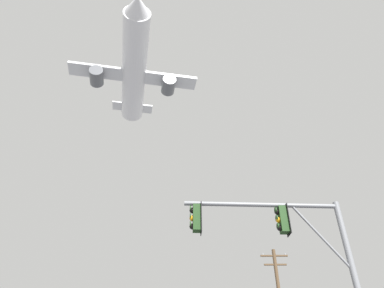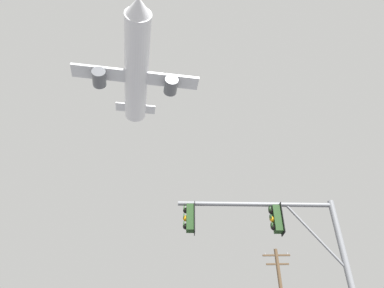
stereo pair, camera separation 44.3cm
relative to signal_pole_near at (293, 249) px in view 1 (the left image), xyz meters
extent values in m
cylinder|color=slate|center=(-0.85, -0.05, 1.52)|extent=(5.26, 0.47, 0.15)
cylinder|color=slate|center=(0.99, 0.06, 0.45)|extent=(1.64, 0.18, 2.19)
cube|color=#193814|center=(-3.05, -0.19, 0.99)|extent=(0.28, 0.34, 0.90)
cylinder|color=#193814|center=(-3.05, -0.19, 1.50)|extent=(0.05, 0.05, 0.12)
cube|color=black|center=(-2.91, -0.18, 0.99)|extent=(0.05, 0.46, 1.04)
sphere|color=black|center=(-3.20, -0.19, 1.26)|extent=(0.20, 0.20, 0.20)
cylinder|color=#193814|center=(-3.26, -0.20, 1.32)|extent=(0.05, 0.21, 0.21)
sphere|color=orange|center=(-3.20, -0.19, 0.98)|extent=(0.20, 0.20, 0.20)
cylinder|color=#193814|center=(-3.26, -0.20, 1.04)|extent=(0.05, 0.21, 0.21)
sphere|color=black|center=(-3.20, -0.19, 0.70)|extent=(0.20, 0.20, 0.20)
cylinder|color=#193814|center=(-3.26, -0.20, 0.76)|extent=(0.05, 0.21, 0.21)
cube|color=#193814|center=(-0.17, -0.01, 0.99)|extent=(0.28, 0.34, 0.90)
cylinder|color=#193814|center=(-0.17, -0.01, 1.50)|extent=(0.05, 0.05, 0.12)
cube|color=black|center=(-0.03, 0.00, 0.99)|extent=(0.05, 0.46, 1.04)
sphere|color=black|center=(-0.31, -0.02, 1.26)|extent=(0.20, 0.20, 0.20)
cylinder|color=#193814|center=(-0.38, -0.02, 1.32)|extent=(0.05, 0.21, 0.21)
sphere|color=orange|center=(-0.31, -0.02, 0.98)|extent=(0.20, 0.20, 0.20)
cylinder|color=#193814|center=(-0.38, -0.02, 1.04)|extent=(0.05, 0.21, 0.21)
sphere|color=black|center=(-0.31, -0.02, 0.70)|extent=(0.20, 0.20, 0.20)
cylinder|color=#193814|center=(-0.38, -0.02, 0.76)|extent=(0.05, 0.21, 0.21)
cube|color=brown|center=(3.24, 17.31, 4.99)|extent=(2.20, 0.12, 0.12)
cube|color=brown|center=(3.24, 17.31, 4.29)|extent=(1.80, 0.12, 0.12)
cylinder|color=gray|center=(2.34, 17.31, 5.11)|extent=(0.10, 0.10, 0.18)
cylinder|color=gray|center=(4.14, 17.31, 5.11)|extent=(0.10, 0.10, 0.18)
cylinder|color=white|center=(-12.11, 24.96, 34.68)|extent=(7.14, 20.19, 3.53)
cone|color=white|center=(-10.08, 14.11, 34.68)|extent=(3.75, 3.01, 3.36)
cone|color=white|center=(-14.13, 35.70, 34.68)|extent=(3.36, 2.72, 3.00)
cube|color=silver|center=(-12.22, 25.50, 34.15)|extent=(18.90, 5.85, 0.40)
cylinder|color=#595B60|center=(-7.05, 26.47, 33.09)|extent=(2.44, 2.97, 1.99)
cylinder|color=#595B60|center=(-17.38, 24.53, 33.09)|extent=(2.44, 2.97, 1.99)
cube|color=#0C5933|center=(-13.70, 33.43, 36.66)|extent=(0.83, 3.09, 4.20)
cube|color=silver|center=(-13.74, 33.64, 35.01)|extent=(6.88, 3.18, 0.22)
camera|label=1|loc=(-3.08, -10.99, -3.49)|focal=32.39mm
camera|label=2|loc=(-2.64, -10.98, -3.49)|focal=32.39mm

